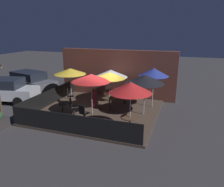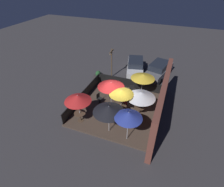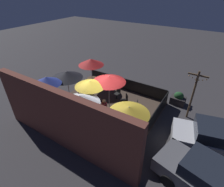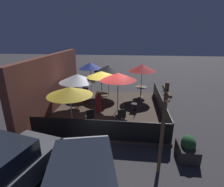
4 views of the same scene
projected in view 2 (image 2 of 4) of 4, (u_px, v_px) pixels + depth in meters
ground_plane at (117, 109)px, 14.80m from camera, size 60.00×60.00×0.00m
patio_deck at (117, 108)px, 14.77m from camera, size 6.82×6.39×0.12m
building_wall at (161, 102)px, 12.82m from camera, size 8.42×0.36×3.39m
fence_front at (84, 95)px, 15.37m from camera, size 6.62×0.05×0.95m
fence_side_left at (129, 83)px, 17.02m from camera, size 0.05×6.19×0.95m
patio_umbrella_0 at (141, 95)px, 13.01m from camera, size 2.19×2.19×2.13m
patio_umbrella_1 at (121, 92)px, 13.00m from camera, size 1.88×1.88×2.25m
patio_umbrella_2 at (78, 98)px, 12.23m from camera, size 1.93×1.93×2.41m
patio_umbrella_3 at (109, 109)px, 11.45m from camera, size 2.13×2.13×2.29m
patio_umbrella_4 at (129, 115)px, 10.77m from camera, size 1.78×1.78×2.42m
patio_umbrella_5 at (143, 76)px, 15.17m from camera, size 2.10×2.10×2.14m
patio_umbrella_6 at (111, 84)px, 13.80m from camera, size 2.16×2.16×2.31m
dining_table_0 at (140, 108)px, 13.76m from camera, size 0.86×0.86×0.75m
dining_table_1 at (121, 107)px, 13.86m from camera, size 0.90×0.90×0.74m
dining_table_2 at (80, 115)px, 13.12m from camera, size 0.86×0.86×0.77m
patio_chair_0 at (109, 93)px, 15.57m from camera, size 0.57×0.57×0.95m
patio_chair_1 at (134, 117)px, 13.03m from camera, size 0.45×0.45×0.95m
patio_chair_2 at (115, 89)px, 16.20m from camera, size 0.54×0.54×0.91m
patio_chair_3 at (99, 98)px, 15.04m from camera, size 0.50×0.50×0.91m
patio_chair_4 at (132, 90)px, 15.97m from camera, size 0.54×0.54×0.96m
patron_0 at (125, 100)px, 14.62m from camera, size 0.43×0.43×1.31m
planter_box at (98, 76)px, 18.68m from camera, size 1.00×0.70×0.93m
light_post at (112, 62)px, 18.19m from camera, size 1.10×0.12×3.21m
parked_car_0 at (135, 66)px, 19.55m from camera, size 4.73×2.68×1.62m
parked_car_1 at (159, 70)px, 18.82m from camera, size 4.87×2.74×1.62m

